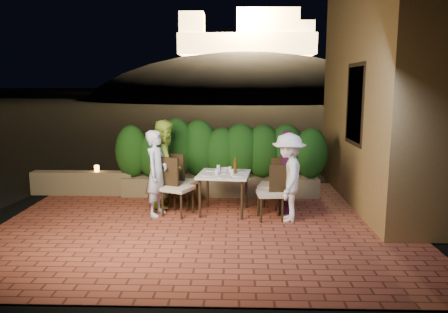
{
  "coord_description": "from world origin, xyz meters",
  "views": [
    {
      "loc": [
        0.54,
        -6.89,
        2.4
      ],
      "look_at": [
        0.32,
        1.1,
        1.05
      ],
      "focal_mm": 35.0,
      "sensor_mm": 36.0,
      "label": 1
    }
  ],
  "objects_px": {
    "bowl": "(225,169)",
    "diner_blue": "(157,173)",
    "chair_right_front": "(270,192)",
    "parapet_lamp": "(97,169)",
    "chair_left_front": "(178,187)",
    "chair_right_back": "(272,185)",
    "diner_purple": "(286,171)",
    "chair_left_back": "(183,181)",
    "dining_table": "(224,193)",
    "beer_bottle": "(235,165)",
    "diner_green": "(166,163)",
    "diner_white": "(288,177)"
  },
  "relations": [
    {
      "from": "beer_bottle",
      "to": "parapet_lamp",
      "type": "relative_size",
      "value": 2.2
    },
    {
      "from": "chair_right_back",
      "to": "parapet_lamp",
      "type": "xyz_separation_m",
      "value": [
        -3.7,
        1.19,
        0.05
      ]
    },
    {
      "from": "diner_blue",
      "to": "bowl",
      "type": "bearing_deg",
      "value": -55.46
    },
    {
      "from": "chair_left_front",
      "to": "diner_blue",
      "type": "xyz_separation_m",
      "value": [
        -0.38,
        -0.0,
        0.25
      ]
    },
    {
      "from": "beer_bottle",
      "to": "diner_green",
      "type": "height_order",
      "value": "diner_green"
    },
    {
      "from": "chair_left_back",
      "to": "parapet_lamp",
      "type": "relative_size",
      "value": 7.47
    },
    {
      "from": "dining_table",
      "to": "diner_green",
      "type": "xyz_separation_m",
      "value": [
        -1.15,
        0.44,
        0.48
      ]
    },
    {
      "from": "beer_bottle",
      "to": "diner_purple",
      "type": "height_order",
      "value": "diner_purple"
    },
    {
      "from": "parapet_lamp",
      "to": "chair_left_front",
      "type": "bearing_deg",
      "value": -36.85
    },
    {
      "from": "chair_right_back",
      "to": "bowl",
      "type": "bearing_deg",
      "value": 2.44
    },
    {
      "from": "diner_blue",
      "to": "dining_table",
      "type": "bearing_deg",
      "value": -68.73
    },
    {
      "from": "diner_purple",
      "to": "diner_green",
      "type": "bearing_deg",
      "value": -102.71
    },
    {
      "from": "diner_green",
      "to": "beer_bottle",
      "type": "bearing_deg",
      "value": -105.42
    },
    {
      "from": "dining_table",
      "to": "chair_left_front",
      "type": "xyz_separation_m",
      "value": [
        -0.84,
        -0.16,
        0.15
      ]
    },
    {
      "from": "chair_right_back",
      "to": "diner_purple",
      "type": "height_order",
      "value": "diner_purple"
    },
    {
      "from": "beer_bottle",
      "to": "chair_left_front",
      "type": "bearing_deg",
      "value": -168.52
    },
    {
      "from": "chair_left_back",
      "to": "chair_right_front",
      "type": "xyz_separation_m",
      "value": [
        1.63,
        -0.72,
        -0.03
      ]
    },
    {
      "from": "chair_right_back",
      "to": "diner_blue",
      "type": "bearing_deg",
      "value": 22.23
    },
    {
      "from": "dining_table",
      "to": "parapet_lamp",
      "type": "distance_m",
      "value": 3.09
    },
    {
      "from": "diner_purple",
      "to": "chair_left_back",
      "type": "bearing_deg",
      "value": -101.34
    },
    {
      "from": "bowl",
      "to": "diner_green",
      "type": "distance_m",
      "value": 1.17
    },
    {
      "from": "chair_left_back",
      "to": "diner_purple",
      "type": "bearing_deg",
      "value": 17.08
    },
    {
      "from": "dining_table",
      "to": "bowl",
      "type": "height_order",
      "value": "bowl"
    },
    {
      "from": "bowl",
      "to": "diner_blue",
      "type": "xyz_separation_m",
      "value": [
        -1.23,
        -0.47,
        0.01
      ]
    },
    {
      "from": "diner_green",
      "to": "diner_purple",
      "type": "relative_size",
      "value": 1.1
    },
    {
      "from": "chair_left_back",
      "to": "diner_white",
      "type": "distance_m",
      "value": 2.1
    },
    {
      "from": "diner_purple",
      "to": "parapet_lamp",
      "type": "distance_m",
      "value": 4.13
    },
    {
      "from": "beer_bottle",
      "to": "diner_green",
      "type": "distance_m",
      "value": 1.41
    },
    {
      "from": "diner_blue",
      "to": "chair_left_back",
      "type": "bearing_deg",
      "value": -25.81
    },
    {
      "from": "chair_right_front",
      "to": "parapet_lamp",
      "type": "distance_m",
      "value": 4.0
    },
    {
      "from": "diner_green",
      "to": "chair_right_front",
      "type": "bearing_deg",
      "value": -111.72
    },
    {
      "from": "beer_bottle",
      "to": "diner_green",
      "type": "relative_size",
      "value": 0.18
    },
    {
      "from": "chair_left_back",
      "to": "chair_right_back",
      "type": "distance_m",
      "value": 1.72
    },
    {
      "from": "chair_right_front",
      "to": "parapet_lamp",
      "type": "relative_size",
      "value": 7.04
    },
    {
      "from": "chair_right_back",
      "to": "diner_white",
      "type": "distance_m",
      "value": 0.64
    },
    {
      "from": "diner_green",
      "to": "chair_right_back",
      "type": "bearing_deg",
      "value": -98.52
    },
    {
      "from": "chair_right_front",
      "to": "chair_right_back",
      "type": "height_order",
      "value": "chair_right_back"
    },
    {
      "from": "diner_blue",
      "to": "parapet_lamp",
      "type": "relative_size",
      "value": 11.18
    },
    {
      "from": "diner_green",
      "to": "diner_purple",
      "type": "height_order",
      "value": "diner_green"
    },
    {
      "from": "chair_right_back",
      "to": "diner_green",
      "type": "height_order",
      "value": "diner_green"
    },
    {
      "from": "chair_right_back",
      "to": "diner_purple",
      "type": "distance_m",
      "value": 0.37
    },
    {
      "from": "chair_right_front",
      "to": "diner_white",
      "type": "xyz_separation_m",
      "value": [
        0.3,
        -0.05,
        0.28
      ]
    },
    {
      "from": "chair_left_back",
      "to": "diner_blue",
      "type": "distance_m",
      "value": 0.71
    },
    {
      "from": "chair_left_back",
      "to": "bowl",
      "type": "bearing_deg",
      "value": 20.8
    },
    {
      "from": "diner_green",
      "to": "diner_purple",
      "type": "bearing_deg",
      "value": -97.2
    },
    {
      "from": "beer_bottle",
      "to": "dining_table",
      "type": "bearing_deg",
      "value": -166.68
    },
    {
      "from": "chair_right_back",
      "to": "diner_purple",
      "type": "bearing_deg",
      "value": -162.46
    },
    {
      "from": "chair_right_front",
      "to": "bowl",
      "type": "bearing_deg",
      "value": -45.01
    },
    {
      "from": "diner_blue",
      "to": "beer_bottle",
      "type": "bearing_deg",
      "value": -67.89
    },
    {
      "from": "chair_right_back",
      "to": "diner_green",
      "type": "bearing_deg",
      "value": 5.66
    }
  ]
}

